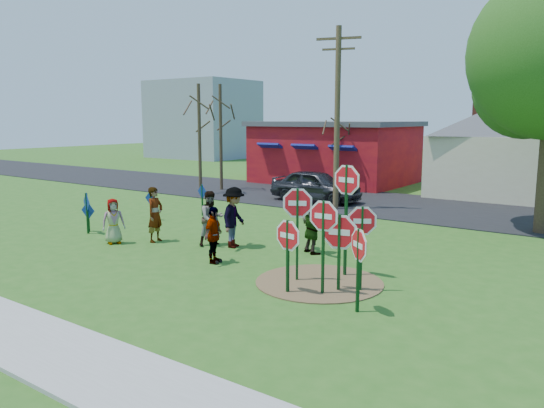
{
  "coord_description": "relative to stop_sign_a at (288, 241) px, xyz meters",
  "views": [
    {
      "loc": [
        10.95,
        -12.1,
        4.06
      ],
      "look_at": [
        1.32,
        1.43,
        1.38
      ],
      "focal_mm": 35.0,
      "sensor_mm": 36.0,
      "label": 1
    }
  ],
  "objects": [
    {
      "name": "stop_sign_c",
      "position": [
        0.72,
        0.4,
        0.38
      ],
      "size": [
        0.98,
        0.08,
        2.35
      ],
      "rotation": [
        0.0,
        0.0,
        0.07
      ],
      "color": "#0F3A16",
      "rests_on": "ground"
    },
    {
      "name": "bare_tree_mid",
      "position": [
        -13.11,
        11.07,
        2.56
      ],
      "size": [
        1.8,
        1.8,
        5.9
      ],
      "color": "#382819",
      "rests_on": "ground"
    },
    {
      "name": "blue_diamond_c",
      "position": [
        -9.59,
        4.38,
        -0.51
      ],
      "size": [
        0.62,
        0.06,
        1.21
      ],
      "rotation": [
        0.0,
        0.0,
        0.02
      ],
      "color": "#0F3A16",
      "rests_on": "ground"
    },
    {
      "name": "red_building",
      "position": [
        -9.79,
        20.1,
        0.71
      ],
      "size": [
        9.4,
        7.69,
        3.9
      ],
      "color": "maroon",
      "rests_on": "ground"
    },
    {
      "name": "stop_sign_a",
      "position": [
        0.0,
        0.0,
        0.0
      ],
      "size": [
        0.98,
        0.18,
        1.88
      ],
      "rotation": [
        0.0,
        0.0,
        -0.17
      ],
      "color": "#0F3A16",
      "rests_on": "ground"
    },
    {
      "name": "stop_sign_f",
      "position": [
        1.9,
        -0.18,
        0.09
      ],
      "size": [
        0.77,
        0.6,
        1.94
      ],
      "rotation": [
        0.0,
        0.0,
        -0.66
      ],
      "color": "#0F3A16",
      "rests_on": "ground"
    },
    {
      "name": "cream_house",
      "position": [
        1.21,
        20.11,
        1.67
      ],
      "size": [
        9.4,
        9.4,
        6.5
      ],
      "color": "beige",
      "rests_on": "ground"
    },
    {
      "name": "blue_diamond_b",
      "position": [
        -9.47,
        1.3,
        -0.33
      ],
      "size": [
        0.68,
        0.25,
        1.48
      ],
      "rotation": [
        0.0,
        0.0,
        -0.33
      ],
      "color": "#0F3A16",
      "rests_on": "ground"
    },
    {
      "name": "person_a",
      "position": [
        -7.45,
        0.86,
        -0.51
      ],
      "size": [
        0.75,
        0.87,
        1.49
      ],
      "primitive_type": "imported",
      "rotation": [
        0.0,
        0.0,
        1.1
      ],
      "color": "#474A94",
      "rests_on": "ground"
    },
    {
      "name": "bare_tree_west",
      "position": [
        -13.27,
        12.99,
        2.62
      ],
      "size": [
        1.8,
        1.8,
        5.98
      ],
      "color": "#382819",
      "rests_on": "ground"
    },
    {
      "name": "distant_building",
      "position": [
        -32.29,
        32.11,
        2.74
      ],
      "size": [
        10.0,
        8.0,
        8.0
      ],
      "primitive_type": "cube",
      "color": "#8C939E",
      "rests_on": "ground"
    },
    {
      "name": "suv",
      "position": [
        -6.55,
        12.29,
        -0.44
      ],
      "size": [
        4.56,
        1.88,
        1.55
      ],
      "primitive_type": "imported",
      "rotation": [
        0.0,
        0.0,
        1.58
      ],
      "color": "#313236",
      "rests_on": "road"
    },
    {
      "name": "ground",
      "position": [
        -4.29,
        2.11,
        -1.26
      ],
      "size": [
        120.0,
        120.0,
        0.0
      ],
      "primitive_type": "plane",
      "color": "#295C1A",
      "rests_on": "ground"
    },
    {
      "name": "dirt_patch",
      "position": [
        0.21,
        1.11,
        -1.24
      ],
      "size": [
        3.2,
        3.2,
        0.03
      ],
      "primitive_type": "cylinder",
      "color": "brown",
      "rests_on": "ground"
    },
    {
      "name": "person_f",
      "position": [
        -1.49,
        3.55,
        -0.43
      ],
      "size": [
        1.57,
        1.2,
        1.66
      ],
      "primitive_type": "imported",
      "rotation": [
        0.0,
        0.0,
        2.61
      ],
      "color": "#1E5125",
      "rests_on": "ground"
    },
    {
      "name": "person_c",
      "position": [
        -4.65,
        2.53,
        -0.37
      ],
      "size": [
        0.92,
        1.04,
        1.78
      ],
      "primitive_type": "imported",
      "rotation": [
        0.0,
        0.0,
        1.24
      ],
      "color": "#9C5840",
      "rests_on": "ground"
    },
    {
      "name": "road",
      "position": [
        -4.29,
        13.61,
        -1.24
      ],
      "size": [
        120.0,
        7.5,
        0.04
      ],
      "primitive_type": "cube",
      "color": "black",
      "rests_on": "ground"
    },
    {
      "name": "blue_diamond_a",
      "position": [
        -9.71,
        1.51,
        -0.58
      ],
      "size": [
        0.66,
        0.1,
        1.11
      ],
      "rotation": [
        0.0,
        0.0,
        0.12
      ],
      "color": "#0F3A16",
      "rests_on": "ground"
    },
    {
      "name": "stop_sign_e",
      "position": [
        0.89,
        0.85,
        0.05
      ],
      "size": [
        1.13,
        0.28,
        2.0
      ],
      "rotation": [
        0.0,
        0.0,
        0.23
      ],
      "color": "#0F3A16",
      "rests_on": "ground"
    },
    {
      "name": "stop_sign_g",
      "position": [
        -0.34,
        0.93,
        0.49
      ],
      "size": [
        0.94,
        0.45,
        2.5
      ],
      "rotation": [
        0.0,
        0.0,
        0.43
      ],
      "color": "#0F3A16",
      "rests_on": "ground"
    },
    {
      "name": "person_b",
      "position": [
        -6.53,
        1.84,
        -0.34
      ],
      "size": [
        0.54,
        0.73,
        1.84
      ],
      "primitive_type": "imported",
      "rotation": [
        0.0,
        0.0,
        1.73
      ],
      "color": "#2B7F67",
      "rests_on": "ground"
    },
    {
      "name": "utility_pole",
      "position": [
        -4.73,
        10.98,
        2.97
      ],
      "size": [
        1.9,
        0.69,
        8.03
      ],
      "rotation": [
        0.0,
        0.0,
        0.3
      ],
      "color": "#4C3823",
      "rests_on": "ground"
    },
    {
      "name": "stop_sign_d",
      "position": [
        1.34,
        1.11,
        0.29
      ],
      "size": [
        0.8,
        0.52,
        2.17
      ],
      "rotation": [
        0.0,
        0.0,
        0.58
      ],
      "color": "#0F3A16",
      "rests_on": "ground"
    },
    {
      "name": "bare_tree_east",
      "position": [
        -7.52,
        16.01,
        1.59
      ],
      "size": [
        1.8,
        1.8,
        4.39
      ],
      "color": "#382819",
      "rests_on": "ground"
    },
    {
      "name": "blue_diamond_d",
      "position": [
        -8.57,
        6.32,
        -0.42
      ],
      "size": [
        0.62,
        0.14,
        1.34
      ],
      "rotation": [
        0.0,
        0.0,
        -0.2
      ],
      "color": "#0F3A16",
      "rests_on": "ground"
    },
    {
      "name": "stop_sign_b",
      "position": [
        0.46,
        2.01,
        0.97
      ],
      "size": [
        1.05,
        0.16,
        3.05
      ],
      "rotation": [
        0.0,
        0.0,
        -0.14
      ],
      "color": "#0F3A16",
      "rests_on": "ground"
    },
    {
      "name": "person_e",
      "position": [
        -3.17,
        0.96,
        -0.44
      ],
      "size": [
        0.64,
        1.02,
        1.62
      ],
      "primitive_type": "imported",
      "rotation": [
        0.0,
        0.0,
        1.85
      ],
      "color": "#532F59",
      "rests_on": "ground"
    },
    {
      "name": "person_d",
      "position": [
        -3.89,
        2.75,
        -0.29
      ],
      "size": [
        1.02,
        1.4,
        1.94
      ],
      "primitive_type": "imported",
      "rotation": [
        0.0,
        0.0,
        1.84
      ],
      "color": "#333338",
      "rests_on": "ground"
    }
  ]
}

